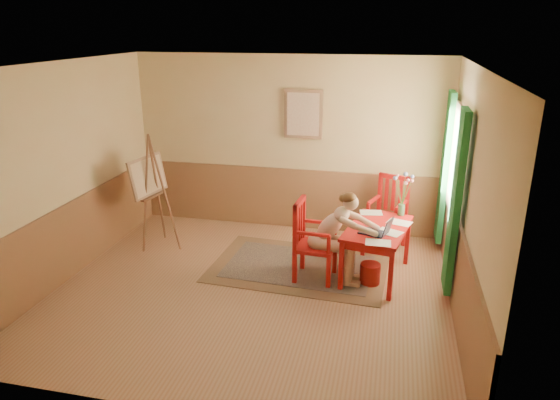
% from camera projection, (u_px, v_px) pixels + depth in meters
% --- Properties ---
extents(room, '(5.04, 4.54, 2.84)m').
position_uv_depth(room, '(250.00, 186.00, 6.08)').
color(room, tan).
rests_on(room, ground).
extents(wainscot, '(5.00, 4.50, 1.00)m').
position_uv_depth(wainscot, '(266.00, 230.00, 7.11)').
color(wainscot, '#9A6F4E').
rests_on(wainscot, room).
extents(window, '(0.12, 2.01, 2.20)m').
position_uv_depth(window, '(452.00, 177.00, 6.62)').
color(window, white).
rests_on(window, room).
extents(wall_portrait, '(0.60, 0.05, 0.76)m').
position_uv_depth(wall_portrait, '(303.00, 114.00, 7.90)').
color(wall_portrait, '#977356').
rests_on(wall_portrait, room).
extents(rug, '(2.48, 1.73, 0.02)m').
position_uv_depth(rug, '(299.00, 267.00, 7.14)').
color(rug, '#8C7251').
rests_on(rug, room).
extents(table, '(0.93, 1.31, 0.72)m').
position_uv_depth(table, '(377.00, 233.00, 6.68)').
color(table, red).
rests_on(table, room).
extents(chair_left, '(0.53, 0.51, 1.09)m').
position_uv_depth(chair_left, '(312.00, 241.00, 6.66)').
color(chair_left, red).
rests_on(chair_left, room).
extents(chair_back, '(0.62, 0.64, 1.10)m').
position_uv_depth(chair_back, '(388.00, 213.00, 7.63)').
color(chair_back, red).
rests_on(chair_back, room).
extents(figure, '(0.93, 0.42, 1.25)m').
position_uv_depth(figure, '(336.00, 233.00, 6.54)').
color(figure, '#D4AE91').
rests_on(figure, room).
extents(laptop, '(0.44, 0.35, 0.23)m').
position_uv_depth(laptop, '(378.00, 231.00, 6.40)').
color(laptop, '#1E2338').
rests_on(laptop, table).
extents(papers, '(0.74, 1.28, 0.00)m').
position_uv_depth(papers, '(384.00, 227.00, 6.64)').
color(papers, white).
rests_on(papers, table).
extents(vase, '(0.30, 0.27, 0.60)m').
position_uv_depth(vase, '(403.00, 196.00, 6.98)').
color(vase, '#3F724C').
rests_on(vase, table).
extents(wastebasket, '(0.32, 0.32, 0.28)m').
position_uv_depth(wastebasket, '(370.00, 274.00, 6.65)').
color(wastebasket, '#AE1F19').
rests_on(wastebasket, room).
extents(easel, '(0.63, 0.78, 1.74)m').
position_uv_depth(easel, '(150.00, 181.00, 7.54)').
color(easel, brown).
rests_on(easel, room).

